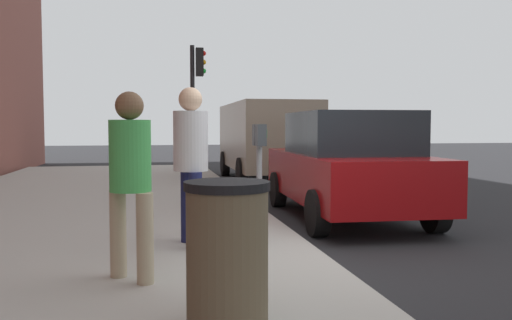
# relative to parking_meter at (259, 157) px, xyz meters

# --- Properties ---
(ground_plane) EXTENTS (80.00, 80.00, 0.00)m
(ground_plane) POSITION_rel_parking_meter_xyz_m (-0.74, -0.55, -1.17)
(ground_plane) COLOR #232326
(ground_plane) RESTS_ON ground
(sidewalk_slab) EXTENTS (28.00, 6.00, 0.15)m
(sidewalk_slab) POSITION_rel_parking_meter_xyz_m (-0.74, 2.45, -1.09)
(sidewalk_slab) COLOR #A8A59E
(sidewalk_slab) RESTS_ON ground_plane
(parking_meter) EXTENTS (0.36, 0.12, 1.41)m
(parking_meter) POSITION_rel_parking_meter_xyz_m (0.00, 0.00, 0.00)
(parking_meter) COLOR gray
(parking_meter) RESTS_ON sidewalk_slab
(pedestrian_at_meter) EXTENTS (0.54, 0.40, 1.83)m
(pedestrian_at_meter) POSITION_rel_parking_meter_xyz_m (-0.18, 0.84, 0.08)
(pedestrian_at_meter) COLOR #191E4C
(pedestrian_at_meter) RESTS_ON sidewalk_slab
(pedestrian_bystander) EXTENTS (0.42, 0.40, 1.69)m
(pedestrian_bystander) POSITION_rel_parking_meter_xyz_m (-1.51, 1.48, -0.03)
(pedestrian_bystander) COLOR tan
(pedestrian_bystander) RESTS_ON sidewalk_slab
(parked_sedan_near) EXTENTS (4.47, 2.11, 1.77)m
(parked_sedan_near) POSITION_rel_parking_meter_xyz_m (2.06, -1.90, -0.27)
(parked_sedan_near) COLOR maroon
(parked_sedan_near) RESTS_ON ground_plane
(parked_van_far) EXTENTS (5.22, 2.16, 2.18)m
(parked_van_far) POSITION_rel_parking_meter_xyz_m (8.54, -1.90, 0.09)
(parked_van_far) COLOR gray
(parked_van_far) RESTS_ON ground_plane
(traffic_signal) EXTENTS (0.24, 0.44, 3.60)m
(traffic_signal) POSITION_rel_parking_meter_xyz_m (8.49, 0.06, 1.41)
(traffic_signal) COLOR black
(traffic_signal) RESTS_ON sidewalk_slab
(trash_bin) EXTENTS (0.59, 0.59, 1.01)m
(trash_bin) POSITION_rel_parking_meter_xyz_m (-2.80, 0.79, -0.51)
(trash_bin) COLOR brown
(trash_bin) RESTS_ON sidewalk_slab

